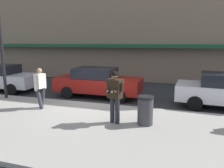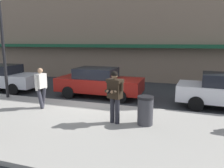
# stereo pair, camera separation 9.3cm
# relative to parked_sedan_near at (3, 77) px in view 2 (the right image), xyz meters

# --- Properties ---
(ground_plane) EXTENTS (80.00, 80.00, 0.00)m
(ground_plane) POSITION_rel_parked_sedan_near_xyz_m (6.51, -1.13, -0.79)
(ground_plane) COLOR #2B2D30
(sidewalk) EXTENTS (32.00, 5.30, 0.14)m
(sidewalk) POSITION_rel_parked_sedan_near_xyz_m (7.51, -3.98, -0.72)
(sidewalk) COLOR #99968E
(sidewalk) RESTS_ON ground
(curb_paint_line) EXTENTS (28.00, 0.12, 0.01)m
(curb_paint_line) POSITION_rel_parked_sedan_near_xyz_m (7.51, -1.08, -0.79)
(curb_paint_line) COLOR silver
(curb_paint_line) RESTS_ON ground
(parked_sedan_near) EXTENTS (4.58, 2.08, 1.54)m
(parked_sedan_near) POSITION_rel_parked_sedan_near_xyz_m (0.00, 0.00, 0.00)
(parked_sedan_near) COLOR silver
(parked_sedan_near) RESTS_ON ground
(parked_sedan_mid) EXTENTS (4.50, 1.94, 1.54)m
(parked_sedan_mid) POSITION_rel_parked_sedan_near_xyz_m (6.10, 0.32, 0.00)
(parked_sedan_mid) COLOR maroon
(parked_sedan_mid) RESTS_ON ground
(man_texting_on_phone) EXTENTS (0.63, 0.64, 1.81)m
(man_texting_on_phone) POSITION_rel_parked_sedan_near_xyz_m (8.18, -3.46, 0.46)
(man_texting_on_phone) COLOR #23232B
(man_texting_on_phone) RESTS_ON sidewalk
(pedestrian_in_light_coat) EXTENTS (0.37, 0.59, 1.70)m
(pedestrian_in_light_coat) POSITION_rel_parked_sedan_near_xyz_m (4.73, -2.75, 0.32)
(pedestrian_in_light_coat) COLOR #33333D
(pedestrian_in_light_coat) RESTS_ON sidewalk
(street_lamp_post) EXTENTS (0.36, 0.36, 4.88)m
(street_lamp_post) POSITION_rel_parked_sedan_near_xyz_m (1.99, -1.78, 2.35)
(street_lamp_post) COLOR black
(street_lamp_post) RESTS_ON sidewalk
(trash_bin) EXTENTS (0.55, 0.55, 0.98)m
(trash_bin) POSITION_rel_parked_sedan_near_xyz_m (9.20, -3.27, -0.16)
(trash_bin) COLOR #38383D
(trash_bin) RESTS_ON sidewalk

